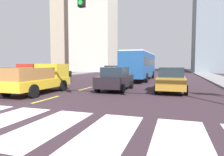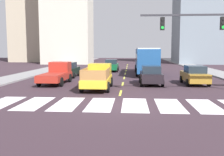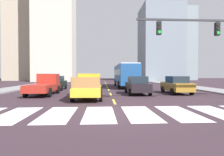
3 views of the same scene
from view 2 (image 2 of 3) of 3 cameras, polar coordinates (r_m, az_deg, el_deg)
name	(u,v)px [view 2 (image 2 of 3)]	position (r m, az deg, el deg)	size (l,w,h in m)	color
ground_plane	(118,105)	(14.95, 1.25, -5.90)	(160.00, 160.00, 0.00)	#34252D
sidewalk_right	(222,75)	(34.61, 23.16, 0.72)	(3.20, 110.00, 0.15)	gray
sidewalk_left	(33,73)	(35.13, -17.02, 1.03)	(3.20, 110.00, 0.15)	gray
crosswalk_stripe_1	(2,103)	(16.79, -23.13, -5.05)	(1.45, 3.86, 0.01)	silver
crosswalk_stripe_2	(34,103)	(15.98, -16.80, -5.36)	(1.45, 3.86, 0.01)	silver
crosswalk_stripe_3	(67,104)	(15.39, -9.88, -5.63)	(1.45, 3.86, 0.01)	silver
crosswalk_stripe_4	(101,104)	(15.03, -2.53, -5.83)	(1.45, 3.86, 0.01)	silver
crosswalk_stripe_5	(135,105)	(14.93, 5.06, -5.93)	(1.45, 3.86, 0.01)	silver
crosswalk_stripe_6	(170,105)	(15.09, 12.62, -5.93)	(1.45, 3.86, 0.01)	silver
crosswalk_stripe_7	(205,106)	(15.51, 19.90, -5.83)	(1.45, 3.86, 0.01)	silver
lane_dash_0	(121,93)	(18.88, 1.89, -3.32)	(0.16, 2.40, 0.01)	#D1D542
lane_dash_1	(123,84)	(23.82, 2.39, -1.29)	(0.16, 2.40, 0.01)	#D1D542
lane_dash_2	(124,78)	(28.78, 2.72, 0.03)	(0.16, 2.40, 0.01)	#D1D542
lane_dash_3	(125,74)	(33.75, 2.95, 0.97)	(0.16, 2.40, 0.01)	#D1D542
lane_dash_4	(126,71)	(38.73, 3.12, 1.66)	(0.16, 2.40, 0.01)	#D1D542
lane_dash_5	(127,68)	(43.71, 3.26, 2.20)	(0.16, 2.40, 0.01)	#D1D542
lane_dash_6	(127,66)	(48.70, 3.36, 2.63)	(0.16, 2.40, 0.01)	#D1D542
lane_dash_7	(127,65)	(53.69, 3.45, 2.98)	(0.16, 2.40, 0.01)	#D1D542
pickup_stakebed	(98,77)	(20.96, -3.09, 0.22)	(2.18, 5.20, 1.96)	gold
pickup_dark	(57,74)	(24.58, -12.11, 0.96)	(2.18, 5.20, 1.96)	#A6281D
city_bus	(146,59)	(33.25, 7.55, 4.21)	(2.72, 10.80, 3.32)	#1E4E8A
sedan_near_left	(195,75)	(24.49, 17.80, 0.64)	(2.02, 4.40, 1.72)	#A27627
sedan_far	(68,70)	(29.93, -9.61, 1.84)	(2.02, 4.40, 1.72)	black
sedan_near_right	(151,75)	(23.55, 8.60, 0.65)	(2.02, 4.40, 1.72)	black
sedan_mid	(111,65)	(37.22, -0.13, 2.81)	(2.02, 4.40, 1.72)	#0F562C
tower_tall_centre	(201,16)	(62.41, 19.08, 12.92)	(11.06, 11.12, 21.32)	gray
block_mid_right	(31,1)	(72.56, -17.41, 15.98)	(8.64, 10.79, 31.26)	tan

